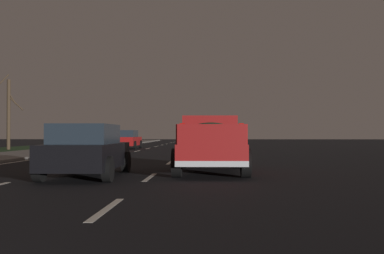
% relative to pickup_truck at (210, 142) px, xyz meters
% --- Properties ---
extents(ground, '(144.00, 144.00, 0.00)m').
position_rel_pickup_truck_xyz_m(ground, '(13.91, 3.50, -0.98)').
color(ground, black).
extents(sidewalk_shoulder, '(108.00, 4.00, 0.12)m').
position_rel_pickup_truck_xyz_m(sidewalk_shoulder, '(13.91, 10.95, -0.92)').
color(sidewalk_shoulder, slate).
rests_on(sidewalk_shoulder, ground).
extents(lane_markings, '(108.00, 7.04, 0.01)m').
position_rel_pickup_truck_xyz_m(lane_markings, '(17.05, 6.57, -0.98)').
color(lane_markings, silver).
rests_on(lane_markings, ground).
extents(pickup_truck, '(5.45, 2.34, 1.87)m').
position_rel_pickup_truck_xyz_m(pickup_truck, '(0.00, 0.00, 0.00)').
color(pickup_truck, maroon).
rests_on(pickup_truck, ground).
extents(sedan_black, '(4.44, 2.09, 1.54)m').
position_rel_pickup_truck_xyz_m(sedan_black, '(-1.86, 3.60, -0.20)').
color(sedan_black, black).
rests_on(sedan_black, ground).
extents(sedan_red, '(4.42, 2.05, 1.54)m').
position_rel_pickup_truck_xyz_m(sedan_red, '(23.00, 6.91, -0.20)').
color(sedan_red, maroon).
rests_on(sedan_red, ground).
extents(bare_tree_far, '(0.61, 2.19, 6.00)m').
position_rel_pickup_truck_xyz_m(bare_tree_far, '(20.83, 15.94, 1.94)').
color(bare_tree_far, '#423323').
rests_on(bare_tree_far, ground).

